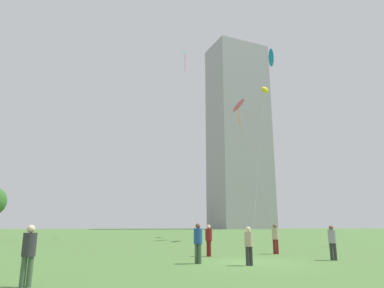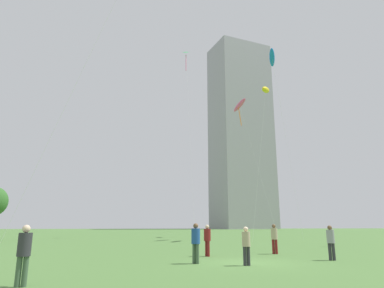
% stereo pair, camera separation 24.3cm
% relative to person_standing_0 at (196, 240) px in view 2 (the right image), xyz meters
% --- Properties ---
extents(ground, '(280.00, 280.00, 0.00)m').
position_rel_person_standing_0_xyz_m(ground, '(2.44, -0.10, -1.06)').
color(ground, '#4C7538').
extents(person_standing_0, '(0.41, 0.41, 1.84)m').
position_rel_person_standing_0_xyz_m(person_standing_0, '(0.00, 0.00, 0.00)').
color(person_standing_0, '#3F593F').
rests_on(person_standing_0, ground).
extents(person_standing_1, '(0.39, 0.39, 1.74)m').
position_rel_person_standing_0_xyz_m(person_standing_1, '(7.12, 0.46, -0.06)').
color(person_standing_1, '#2D2D33').
rests_on(person_standing_1, ground).
extents(person_standing_2, '(0.39, 0.39, 1.77)m').
position_rel_person_standing_0_xyz_m(person_standing_2, '(-6.03, -5.28, -0.04)').
color(person_standing_2, '#3F593F').
rests_on(person_standing_2, ground).
extents(person_standing_3, '(0.35, 0.35, 1.59)m').
position_rel_person_standing_0_xyz_m(person_standing_3, '(13.12, 10.74, -0.14)').
color(person_standing_3, gray).
rests_on(person_standing_3, ground).
extents(person_standing_4, '(0.39, 0.39, 1.77)m').
position_rel_person_standing_0_xyz_m(person_standing_4, '(1.25, 3.58, -0.04)').
color(person_standing_4, maroon).
rests_on(person_standing_4, ground).
extents(person_standing_5, '(0.37, 0.37, 1.68)m').
position_rel_person_standing_0_xyz_m(person_standing_5, '(2.12, -1.11, -0.09)').
color(person_standing_5, '#2D2D33').
rests_on(person_standing_5, ground).
extents(person_standing_6, '(0.40, 0.40, 1.80)m').
position_rel_person_standing_0_xyz_m(person_standing_6, '(5.72, 4.59, -0.02)').
color(person_standing_6, maroon).
rests_on(person_standing_6, ground).
extents(kite_flying_0, '(1.23, 7.18, 29.29)m').
position_rel_person_standing_0_xyz_m(kite_flying_0, '(3.77, 33.03, 27.01)').
color(kite_flying_0, silver).
rests_on(kite_flying_0, ground).
extents(kite_flying_1, '(3.97, 3.50, 24.93)m').
position_rel_person_standing_0_xyz_m(kite_flying_1, '(14.50, 24.10, 22.99)').
color(kite_flying_1, silver).
rests_on(kite_flying_1, ground).
extents(kite_flying_2, '(4.38, 4.12, 19.04)m').
position_rel_person_standing_0_xyz_m(kite_flying_2, '(12.28, 21.43, 17.04)').
color(kite_flying_2, silver).
rests_on(kite_flying_2, ground).
extents(kite_flying_4, '(4.21, 6.50, 21.28)m').
position_rel_person_standing_0_xyz_m(kite_flying_4, '(12.46, 33.32, 19.26)').
color(kite_flying_4, silver).
rests_on(kite_flying_4, ground).
extents(distant_highrise_0, '(28.16, 23.12, 83.47)m').
position_rel_person_standing_0_xyz_m(distant_highrise_0, '(40.92, 126.93, 40.67)').
color(distant_highrise_0, '#939399').
rests_on(distant_highrise_0, ground).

